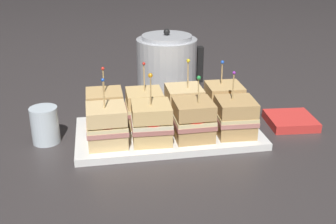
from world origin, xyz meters
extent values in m
plane|color=#383333|center=(0.00, 0.00, 0.00)|extent=(6.00, 6.00, 0.00)
cube|color=white|center=(0.00, 0.00, 0.01)|extent=(0.48, 0.25, 0.01)
cube|color=white|center=(0.00, 0.00, 0.01)|extent=(0.48, 0.25, 0.01)
cube|color=#DBB77A|center=(-0.16, -0.05, 0.04)|extent=(0.09, 0.09, 0.04)
cube|color=tan|center=(-0.16, -0.05, 0.06)|extent=(0.10, 0.10, 0.01)
cube|color=beige|center=(-0.16, -0.05, 0.07)|extent=(0.10, 0.10, 0.01)
cylinder|color=red|center=(-0.16, -0.07, 0.08)|extent=(0.05, 0.05, 0.00)
cube|color=#E8C281|center=(-0.16, -0.05, 0.10)|extent=(0.09, 0.09, 0.04)
cylinder|color=tan|center=(-0.16, -0.06, 0.15)|extent=(0.00, 0.01, 0.08)
sphere|color=blue|center=(-0.16, -0.06, 0.18)|extent=(0.01, 0.01, 0.01)
cube|color=tan|center=(-0.05, -0.05, 0.04)|extent=(0.10, 0.10, 0.04)
cube|color=#B26B60|center=(-0.05, -0.05, 0.06)|extent=(0.10, 0.10, 0.01)
cube|color=beige|center=(-0.05, -0.05, 0.07)|extent=(0.10, 0.10, 0.01)
cylinder|color=red|center=(-0.05, -0.07, 0.08)|extent=(0.06, 0.06, 0.00)
cube|color=#E0B771|center=(-0.05, -0.05, 0.10)|extent=(0.10, 0.10, 0.04)
cylinder|color=tan|center=(-0.05, -0.06, 0.15)|extent=(0.00, 0.01, 0.09)
sphere|color=orange|center=(-0.05, -0.06, 0.19)|extent=(0.01, 0.01, 0.01)
cube|color=tan|center=(0.05, -0.05, 0.04)|extent=(0.09, 0.09, 0.04)
cube|color=#B26B60|center=(0.05, -0.05, 0.06)|extent=(0.10, 0.10, 0.01)
cube|color=beige|center=(0.05, -0.05, 0.07)|extent=(0.10, 0.10, 0.01)
cylinder|color=red|center=(0.05, -0.07, 0.08)|extent=(0.06, 0.06, 0.00)
cube|color=tan|center=(0.05, -0.05, 0.10)|extent=(0.09, 0.09, 0.04)
cylinder|color=tan|center=(0.06, -0.06, 0.14)|extent=(0.00, 0.01, 0.07)
sphere|color=green|center=(0.06, -0.06, 0.18)|extent=(0.01, 0.01, 0.01)
cube|color=tan|center=(0.16, -0.05, 0.04)|extent=(0.10, 0.10, 0.04)
cube|color=tan|center=(0.16, -0.05, 0.06)|extent=(0.10, 0.10, 0.01)
cube|color=beige|center=(0.16, -0.05, 0.07)|extent=(0.10, 0.10, 0.01)
cube|color=tan|center=(0.16, -0.05, 0.09)|extent=(0.10, 0.10, 0.04)
cylinder|color=tan|center=(0.16, -0.05, 0.14)|extent=(0.00, 0.00, 0.08)
sphere|color=purple|center=(0.16, -0.05, 0.18)|extent=(0.01, 0.01, 0.01)
cube|color=tan|center=(-0.16, 0.06, 0.04)|extent=(0.09, 0.09, 0.04)
cube|color=tan|center=(-0.16, 0.06, 0.06)|extent=(0.10, 0.10, 0.01)
cube|color=beige|center=(-0.16, 0.06, 0.07)|extent=(0.10, 0.10, 0.01)
cylinder|color=red|center=(-0.16, 0.04, 0.08)|extent=(0.06, 0.06, 0.00)
cube|color=tan|center=(-0.16, 0.06, 0.10)|extent=(0.09, 0.09, 0.04)
cylinder|color=tan|center=(-0.16, 0.05, 0.14)|extent=(0.00, 0.00, 0.07)
sphere|color=red|center=(-0.16, 0.05, 0.18)|extent=(0.01, 0.01, 0.01)
cube|color=tan|center=(-0.05, 0.05, 0.04)|extent=(0.09, 0.09, 0.04)
cube|color=#B26B60|center=(-0.05, 0.05, 0.06)|extent=(0.10, 0.10, 0.01)
cube|color=beige|center=(-0.05, 0.05, 0.07)|extent=(0.10, 0.10, 0.01)
cube|color=#E0B771|center=(-0.05, 0.05, 0.09)|extent=(0.09, 0.09, 0.04)
cylinder|color=tan|center=(-0.05, 0.06, 0.14)|extent=(0.00, 0.01, 0.08)
sphere|color=red|center=(-0.05, 0.06, 0.18)|extent=(0.01, 0.01, 0.01)
cube|color=#DBB77A|center=(0.05, 0.05, 0.04)|extent=(0.09, 0.09, 0.04)
cube|color=#B26B60|center=(0.05, 0.05, 0.06)|extent=(0.10, 0.10, 0.01)
cube|color=beige|center=(0.05, 0.05, 0.07)|extent=(0.10, 0.10, 0.01)
cylinder|color=red|center=(0.05, 0.04, 0.08)|extent=(0.07, 0.07, 0.00)
cube|color=#E8C281|center=(0.05, 0.05, 0.10)|extent=(0.09, 0.09, 0.04)
cylinder|color=tan|center=(0.06, 0.05, 0.15)|extent=(0.00, 0.01, 0.09)
sphere|color=yellow|center=(0.06, 0.05, 0.19)|extent=(0.01, 0.01, 0.01)
cube|color=tan|center=(0.17, 0.05, 0.04)|extent=(0.10, 0.10, 0.04)
cube|color=tan|center=(0.17, 0.05, 0.06)|extent=(0.10, 0.10, 0.01)
cube|color=beige|center=(0.17, 0.05, 0.07)|extent=(0.10, 0.10, 0.01)
cylinder|color=red|center=(0.17, 0.04, 0.08)|extent=(0.05, 0.05, 0.00)
cube|color=tan|center=(0.17, 0.05, 0.10)|extent=(0.10, 0.10, 0.04)
cylinder|color=tan|center=(0.16, 0.06, 0.14)|extent=(0.00, 0.01, 0.07)
sphere|color=blue|center=(0.16, 0.06, 0.18)|extent=(0.01, 0.01, 0.01)
cylinder|color=#B7BABF|center=(0.05, 0.29, 0.10)|extent=(0.19, 0.19, 0.19)
cylinder|color=#B7BABF|center=(0.05, 0.29, 0.20)|extent=(0.16, 0.16, 0.01)
sphere|color=black|center=(0.05, 0.29, 0.21)|extent=(0.02, 0.02, 0.02)
cube|color=black|center=(0.15, 0.29, 0.11)|extent=(0.02, 0.02, 0.12)
cylinder|color=silver|center=(-0.31, 0.02, 0.05)|extent=(0.07, 0.07, 0.09)
cube|color=red|center=(0.35, 0.01, 0.01)|extent=(0.13, 0.13, 0.02)
camera|label=1|loc=(-0.17, -0.98, 0.49)|focal=45.00mm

